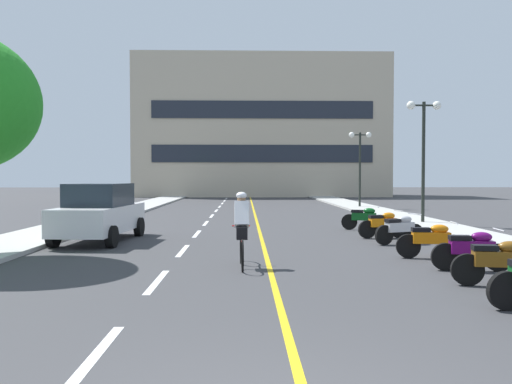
# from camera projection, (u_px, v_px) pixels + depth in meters

# --- Properties ---
(ground_plane) EXTENTS (140.00, 140.00, 0.00)m
(ground_plane) POSITION_uv_depth(u_px,v_px,m) (251.00, 218.00, 24.61)
(ground_plane) COLOR #38383A
(curb_left) EXTENTS (2.40, 72.00, 0.12)m
(curb_left) POSITION_uv_depth(u_px,v_px,m) (121.00, 212.00, 27.43)
(curb_left) COLOR #A8A8A3
(curb_left) RESTS_ON ground
(curb_right) EXTENTS (2.40, 72.00, 0.12)m
(curb_right) POSITION_uv_depth(u_px,v_px,m) (378.00, 212.00, 27.77)
(curb_right) COLOR #A8A8A3
(curb_right) RESTS_ON ground
(lane_dash_0) EXTENTS (0.14, 2.20, 0.01)m
(lane_dash_0) POSITION_uv_depth(u_px,v_px,m) (94.00, 357.00, 5.57)
(lane_dash_0) COLOR silver
(lane_dash_0) RESTS_ON ground
(lane_dash_1) EXTENTS (0.14, 2.20, 0.01)m
(lane_dash_1) POSITION_uv_depth(u_px,v_px,m) (157.00, 281.00, 9.57)
(lane_dash_1) COLOR silver
(lane_dash_1) RESTS_ON ground
(lane_dash_2) EXTENTS (0.14, 2.20, 0.01)m
(lane_dash_2) POSITION_uv_depth(u_px,v_px,m) (183.00, 251.00, 13.57)
(lane_dash_2) COLOR silver
(lane_dash_2) RESTS_ON ground
(lane_dash_3) EXTENTS (0.14, 2.20, 0.01)m
(lane_dash_3) POSITION_uv_depth(u_px,v_px,m) (197.00, 234.00, 17.56)
(lane_dash_3) COLOR silver
(lane_dash_3) RESTS_ON ground
(lane_dash_4) EXTENTS (0.14, 2.20, 0.01)m
(lane_dash_4) POSITION_uv_depth(u_px,v_px,m) (206.00, 223.00, 21.56)
(lane_dash_4) COLOR silver
(lane_dash_4) RESTS_ON ground
(lane_dash_5) EXTENTS (0.14, 2.20, 0.01)m
(lane_dash_5) POSITION_uv_depth(u_px,v_px,m) (212.00, 216.00, 25.56)
(lane_dash_5) COLOR silver
(lane_dash_5) RESTS_ON ground
(lane_dash_6) EXTENTS (0.14, 2.20, 0.01)m
(lane_dash_6) POSITION_uv_depth(u_px,v_px,m) (216.00, 211.00, 29.56)
(lane_dash_6) COLOR silver
(lane_dash_6) RESTS_ON ground
(lane_dash_7) EXTENTS (0.14, 2.20, 0.01)m
(lane_dash_7) POSITION_uv_depth(u_px,v_px,m) (220.00, 207.00, 33.55)
(lane_dash_7) COLOR silver
(lane_dash_7) RESTS_ON ground
(lane_dash_8) EXTENTS (0.14, 2.20, 0.01)m
(lane_dash_8) POSITION_uv_depth(u_px,v_px,m) (222.00, 203.00, 37.55)
(lane_dash_8) COLOR silver
(lane_dash_8) RESTS_ON ground
(lane_dash_9) EXTENTS (0.14, 2.20, 0.01)m
(lane_dash_9) POSITION_uv_depth(u_px,v_px,m) (224.00, 201.00, 41.55)
(lane_dash_9) COLOR silver
(lane_dash_9) RESTS_ON ground
(lane_dash_10) EXTENTS (0.14, 2.20, 0.01)m
(lane_dash_10) POSITION_uv_depth(u_px,v_px,m) (226.00, 199.00, 45.54)
(lane_dash_10) COLOR silver
(lane_dash_10) RESTS_ON ground
(lane_dash_11) EXTENTS (0.14, 2.20, 0.01)m
(lane_dash_11) POSITION_uv_depth(u_px,v_px,m) (228.00, 197.00, 49.54)
(lane_dash_11) COLOR silver
(lane_dash_11) RESTS_ON ground
(centre_line_yellow) EXTENTS (0.12, 66.00, 0.01)m
(centre_line_yellow) POSITION_uv_depth(u_px,v_px,m) (254.00, 213.00, 27.61)
(centre_line_yellow) COLOR gold
(centre_line_yellow) RESTS_ON ground
(office_building) EXTENTS (25.85, 8.11, 14.35)m
(office_building) POSITION_uv_depth(u_px,v_px,m) (261.00, 128.00, 52.39)
(office_building) COLOR #BCAD93
(office_building) RESTS_ON ground
(street_lamp_mid) EXTENTS (1.46, 0.36, 5.11)m
(street_lamp_mid) POSITION_uv_depth(u_px,v_px,m) (424.00, 134.00, 20.86)
(street_lamp_mid) COLOR black
(street_lamp_mid) RESTS_ON curb_right
(street_lamp_far) EXTENTS (1.46, 0.36, 4.79)m
(street_lamp_far) POSITION_uv_depth(u_px,v_px,m) (360.00, 152.00, 31.83)
(street_lamp_far) COLOR black
(street_lamp_far) RESTS_ON curb_right
(parked_car_near) EXTENTS (2.15, 4.30, 1.82)m
(parked_car_near) POSITION_uv_depth(u_px,v_px,m) (100.00, 212.00, 15.53)
(parked_car_near) COLOR black
(parked_car_near) RESTS_ON ground
(motorcycle_2) EXTENTS (1.70, 0.60, 0.92)m
(motorcycle_2) POSITION_uv_depth(u_px,v_px,m) (499.00, 261.00, 9.12)
(motorcycle_2) COLOR black
(motorcycle_2) RESTS_ON ground
(motorcycle_3) EXTENTS (1.70, 0.60, 0.92)m
(motorcycle_3) POSITION_uv_depth(u_px,v_px,m) (472.00, 249.00, 10.62)
(motorcycle_3) COLOR black
(motorcycle_3) RESTS_ON ground
(motorcycle_4) EXTENTS (1.70, 0.60, 0.92)m
(motorcycle_4) POSITION_uv_depth(u_px,v_px,m) (432.00, 240.00, 12.26)
(motorcycle_4) COLOR black
(motorcycle_4) RESTS_ON ground
(motorcycle_5) EXTENTS (1.64, 0.80, 0.92)m
(motorcycle_5) POSITION_uv_depth(u_px,v_px,m) (400.00, 229.00, 14.87)
(motorcycle_5) COLOR black
(motorcycle_5) RESTS_ON ground
(motorcycle_6) EXTENTS (1.70, 0.60, 0.92)m
(motorcycle_6) POSITION_uv_depth(u_px,v_px,m) (383.00, 224.00, 16.34)
(motorcycle_6) COLOR black
(motorcycle_6) RESTS_ON ground
(motorcycle_7) EXTENTS (1.63, 0.81, 0.92)m
(motorcycle_7) POSITION_uv_depth(u_px,v_px,m) (364.00, 218.00, 18.75)
(motorcycle_7) COLOR black
(motorcycle_7) RESTS_ON ground
(cyclist_rider) EXTENTS (0.42, 1.77, 1.71)m
(cyclist_rider) POSITION_uv_depth(u_px,v_px,m) (242.00, 228.00, 11.09)
(cyclist_rider) COLOR black
(cyclist_rider) RESTS_ON ground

